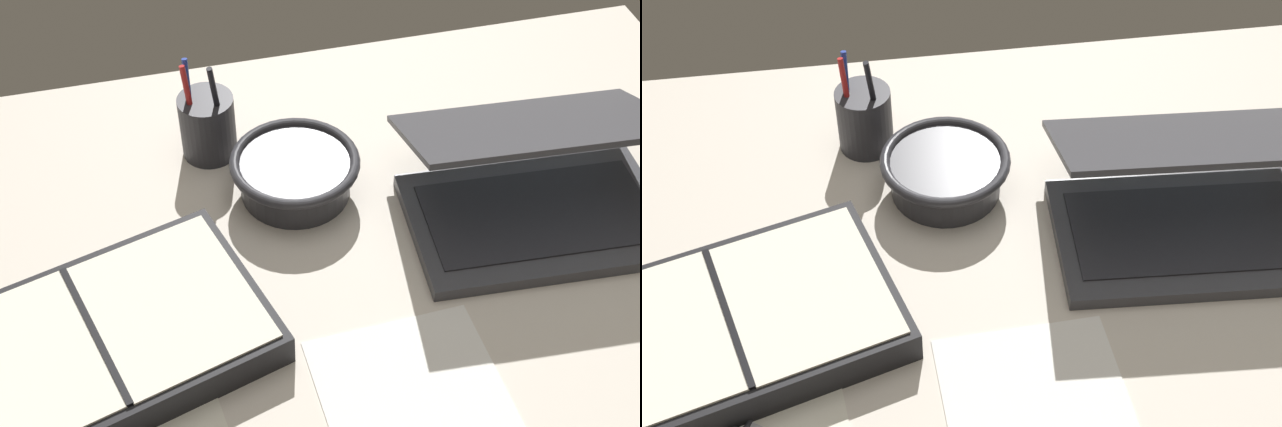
# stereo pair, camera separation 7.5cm
# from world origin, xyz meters

# --- Properties ---
(desk_top) EXTENTS (1.40, 1.00, 0.02)m
(desk_top) POSITION_xyz_m (0.00, 0.00, 0.01)
(desk_top) COLOR beige
(desk_top) RESTS_ON ground
(laptop) EXTENTS (0.35, 0.29, 0.16)m
(laptop) POSITION_xyz_m (0.34, 0.07, 0.07)
(laptop) COLOR #38383D
(laptop) RESTS_ON desk_top
(bowl) EXTENTS (0.18, 0.18, 0.06)m
(bowl) POSITION_xyz_m (0.04, 0.19, 0.05)
(bowl) COLOR #2D2D33
(bowl) RESTS_ON desk_top
(pen_cup) EXTENTS (0.08, 0.08, 0.16)m
(pen_cup) POSITION_xyz_m (-0.06, 0.30, 0.07)
(pen_cup) COLOR #28282D
(pen_cup) RESTS_ON desk_top
(planner) EXTENTS (0.43, 0.33, 0.05)m
(planner) POSITION_xyz_m (-0.24, -0.02, 0.04)
(planner) COLOR black
(planner) RESTS_ON desk_top
(paper_sheet_front) EXTENTS (0.21, 0.27, 0.00)m
(paper_sheet_front) POSITION_xyz_m (0.10, -0.19, 0.02)
(paper_sheet_front) COLOR white
(paper_sheet_front) RESTS_ON desk_top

